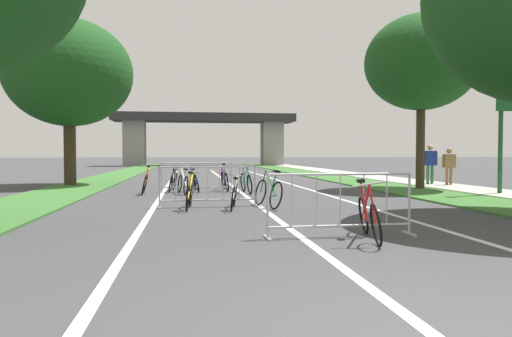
# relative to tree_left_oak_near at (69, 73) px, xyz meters

# --- Properties ---
(grass_verge_left) EXTENTS (2.44, 59.03, 0.05)m
(grass_verge_left) POSITION_rel_tree_left_oak_near_xyz_m (0.62, 6.54, -4.68)
(grass_verge_left) COLOR #386B2D
(grass_verge_left) RESTS_ON ground
(grass_verge_right) EXTENTS (2.44, 59.03, 0.05)m
(grass_verge_right) POSITION_rel_tree_left_oak_near_xyz_m (12.84, 6.54, -4.68)
(grass_verge_right) COLOR #386B2D
(grass_verge_right) RESTS_ON ground
(sidewalk_path_right) EXTENTS (2.14, 59.03, 0.08)m
(sidewalk_path_right) POSITION_rel_tree_left_oak_near_xyz_m (15.13, 6.54, -4.67)
(sidewalk_path_right) COLOR #ADA89E
(sidewalk_path_right) RESTS_ON ground
(lane_stripe_center) EXTENTS (0.14, 34.15, 0.01)m
(lane_stripe_center) POSITION_rel_tree_left_oak_near_xyz_m (6.73, -0.53, -4.70)
(lane_stripe_center) COLOR silver
(lane_stripe_center) RESTS_ON ground
(lane_stripe_right_lane) EXTENTS (0.14, 34.15, 0.01)m
(lane_stripe_right_lane) POSITION_rel_tree_left_oak_near_xyz_m (9.42, -0.53, -4.70)
(lane_stripe_right_lane) COLOR silver
(lane_stripe_right_lane) RESTS_ON ground
(lane_stripe_left_lane) EXTENTS (0.14, 34.15, 0.01)m
(lane_stripe_left_lane) POSITION_rel_tree_left_oak_near_xyz_m (4.04, -0.53, -4.70)
(lane_stripe_left_lane) COLOR silver
(lane_stripe_left_lane) RESTS_ON ground
(overpass_bridge) EXTENTS (19.64, 4.34, 5.69)m
(overpass_bridge) POSITION_rel_tree_left_oak_near_xyz_m (6.73, 31.18, -0.64)
(overpass_bridge) COLOR #2D2D30
(overpass_bridge) RESTS_ON ground
(tree_left_oak_near) EXTENTS (5.23, 5.23, 6.95)m
(tree_left_oak_near) POSITION_rel_tree_left_oak_near_xyz_m (0.00, 0.00, 0.00)
(tree_left_oak_near) COLOR #3D2D1E
(tree_left_oak_near) RESTS_ON ground
(tree_right_maple_mid) EXTENTS (4.19, 4.19, 6.55)m
(tree_right_maple_mid) POSITION_rel_tree_left_oak_near_xyz_m (13.57, -4.02, 0.05)
(tree_right_maple_mid) COLOR #3D2D1E
(tree_right_maple_mid) RESTS_ON ground
(lamppost_with_sign) EXTENTS (0.56, 0.32, 5.60)m
(lamppost_with_sign) POSITION_rel_tree_left_oak_near_xyz_m (14.93, -6.71, -1.40)
(lamppost_with_sign) COLOR #1E4C23
(lamppost_with_sign) RESTS_ON ground
(crowd_barrier_nearest) EXTENTS (2.50, 0.49, 1.05)m
(crowd_barrier_nearest) POSITION_rel_tree_left_oak_near_xyz_m (7.38, -13.16, -4.18)
(crowd_barrier_nearest) COLOR #ADADB2
(crowd_barrier_nearest) RESTS_ON ground
(crowd_barrier_second) EXTENTS (2.51, 0.53, 1.05)m
(crowd_barrier_second) POSITION_rel_tree_left_oak_near_xyz_m (5.41, -8.59, -4.18)
(crowd_barrier_second) COLOR #ADADB2
(crowd_barrier_second) RESTS_ON ground
(crowd_barrier_third) EXTENTS (2.51, 0.58, 1.05)m
(crowd_barrier_third) POSITION_rel_tree_left_oak_near_xyz_m (5.20, -4.03, -4.18)
(crowd_barrier_third) COLOR #ADADB2
(crowd_barrier_third) RESTS_ON ground
(bicycle_blue_0) EXTENTS (0.57, 1.67, 0.99)m
(bicycle_blue_0) POSITION_rel_tree_left_oak_near_xyz_m (5.15, -3.60, -4.35)
(bicycle_blue_0) COLOR black
(bicycle_blue_0) RESTS_ON ground
(bicycle_orange_1) EXTENTS (0.50, 1.67, 0.98)m
(bicycle_orange_1) POSITION_rel_tree_left_oak_near_xyz_m (3.48, -4.51, -4.32)
(bicycle_orange_1) COLOR black
(bicycle_orange_1) RESTS_ON ground
(bicycle_white_2) EXTENTS (0.53, 1.70, 0.87)m
(bicycle_white_2) POSITION_rel_tree_left_oak_near_xyz_m (4.73, -4.58, -4.35)
(bicycle_white_2) COLOR black
(bicycle_white_2) RESTS_ON ground
(bicycle_purple_3) EXTENTS (0.43, 1.65, 1.01)m
(bicycle_purple_3) POSITION_rel_tree_left_oak_near_xyz_m (6.24, -3.46, -4.33)
(bicycle_purple_3) COLOR black
(bicycle_purple_3) RESTS_ON ground
(bicycle_teal_4) EXTENTS (0.50, 1.70, 0.95)m
(bicycle_teal_4) POSITION_rel_tree_left_oak_near_xyz_m (6.89, -4.56, -4.34)
(bicycle_teal_4) COLOR black
(bicycle_teal_4) RESTS_ON ground
(bicycle_yellow_5) EXTENTS (0.44, 1.64, 0.94)m
(bicycle_yellow_5) POSITION_rel_tree_left_oak_near_xyz_m (4.95, -8.96, -4.35)
(bicycle_yellow_5) COLOR black
(bicycle_yellow_5) RESTS_ON ground
(bicycle_red_6) EXTENTS (0.67, 1.69, 0.97)m
(bicycle_red_6) POSITION_rel_tree_left_oak_near_xyz_m (7.73, -13.53, -4.33)
(bicycle_red_6) COLOR black
(bicycle_red_6) RESTS_ON ground
(bicycle_black_7) EXTENTS (0.45, 1.76, 0.95)m
(bicycle_black_7) POSITION_rel_tree_left_oak_near_xyz_m (4.38, -3.50, -4.34)
(bicycle_black_7) COLOR black
(bicycle_black_7) RESTS_ON ground
(bicycle_green_8) EXTENTS (0.56, 1.71, 0.99)m
(bicycle_green_8) POSITION_rel_tree_left_oak_near_xyz_m (6.92, -8.93, -4.32)
(bicycle_green_8) COLOR black
(bicycle_green_8) RESTS_ON ground
(bicycle_silver_9) EXTENTS (0.56, 1.67, 0.85)m
(bicycle_silver_9) POSITION_rel_tree_left_oak_near_xyz_m (6.03, -9.10, -4.36)
(bicycle_silver_9) COLOR black
(bicycle_silver_9) RESTS_ON ground
(pedestrian_in_red_jacket) EXTENTS (0.57, 0.32, 1.58)m
(pedestrian_in_red_jacket) POSITION_rel_tree_left_oak_near_xyz_m (15.51, -2.73, -3.75)
(pedestrian_in_red_jacket) COLOR olive
(pedestrian_in_red_jacket) RESTS_ON ground
(pedestrian_waiting) EXTENTS (0.63, 0.33, 1.74)m
(pedestrian_waiting) POSITION_rel_tree_left_oak_near_xyz_m (15.04, -2.07, -3.65)
(pedestrian_waiting) COLOR #33723F
(pedestrian_waiting) RESTS_ON ground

